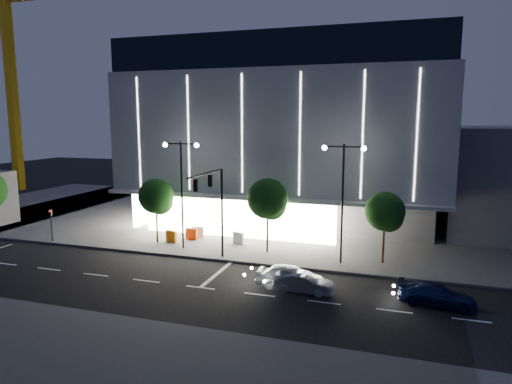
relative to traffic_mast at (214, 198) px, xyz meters
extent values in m
plane|color=black|center=(-1.00, -3.34, -5.03)|extent=(160.00, 160.00, 0.00)
cube|color=#474747|center=(4.00, 20.66, -4.95)|extent=(70.00, 40.00, 0.15)
cube|color=#474747|center=(4.00, -15.34, -4.95)|extent=(70.00, 10.00, 0.15)
cube|color=#4C4C51|center=(2.00, 20.66, -3.03)|extent=(28.00, 21.00, 4.00)
cube|color=gray|center=(2.00, 18.66, 4.47)|extent=(30.00, 25.00, 11.00)
cube|color=black|center=(2.00, 18.66, 11.47)|extent=(29.40, 24.50, 3.00)
cube|color=white|center=(-1.00, 7.36, -3.03)|extent=(18.00, 0.40, 3.60)
cube|color=white|center=(-11.80, 12.66, -3.03)|extent=(0.40, 10.00, 3.60)
cube|color=gray|center=(2.00, 6.36, -0.93)|extent=(30.00, 2.00, 0.30)
cube|color=white|center=(2.00, 6.14, 4.47)|extent=(24.00, 0.06, 10.00)
cylinder|color=black|center=(0.00, 1.46, -1.53)|extent=(0.18, 0.18, 7.00)
cylinder|color=black|center=(0.00, -1.44, 1.97)|extent=(0.14, 5.80, 0.14)
cube|color=black|center=(0.00, -0.74, 1.37)|extent=(0.28, 0.18, 0.85)
cube|color=black|center=(0.00, -3.14, 1.37)|extent=(0.28, 0.18, 0.85)
sphere|color=#FF0C0C|center=(-0.12, -0.74, 1.67)|extent=(0.14, 0.14, 0.14)
cylinder|color=black|center=(-4.00, 2.66, -0.53)|extent=(0.16, 0.16, 9.00)
cylinder|color=black|center=(-4.70, 2.66, 3.77)|extent=(1.40, 0.10, 0.10)
cylinder|color=black|center=(-3.30, 2.66, 3.77)|extent=(1.40, 0.10, 0.10)
sphere|color=white|center=(-5.40, 2.66, 3.67)|extent=(0.36, 0.36, 0.36)
sphere|color=white|center=(-2.60, 2.66, 3.67)|extent=(0.36, 0.36, 0.36)
cylinder|color=black|center=(9.00, 2.66, -0.53)|extent=(0.16, 0.16, 9.00)
cylinder|color=black|center=(8.30, 2.66, 3.77)|extent=(1.40, 0.10, 0.10)
cylinder|color=black|center=(9.70, 2.66, 3.77)|extent=(1.40, 0.10, 0.10)
sphere|color=white|center=(7.60, 2.66, 3.67)|extent=(0.36, 0.36, 0.36)
sphere|color=white|center=(10.40, 2.66, 3.67)|extent=(0.36, 0.36, 0.36)
cylinder|color=black|center=(-16.00, 1.16, -3.53)|extent=(0.12, 0.12, 3.00)
cube|color=black|center=(-16.00, 1.16, -2.33)|extent=(0.22, 0.16, 0.55)
sphere|color=#FF0C0C|center=(-16.00, 1.05, -2.18)|extent=(0.10, 0.10, 0.10)
cube|color=gold|center=(-43.00, 24.66, 8.97)|extent=(1.20, 1.20, 28.00)
cylinder|color=black|center=(-7.00, 3.66, -3.14)|extent=(0.16, 0.16, 3.78)
sphere|color=#13330E|center=(-7.00, 3.66, -0.82)|extent=(3.02, 3.02, 3.02)
sphere|color=#13330E|center=(-6.70, 3.86, -1.36)|extent=(2.16, 2.16, 2.16)
sphere|color=#13330E|center=(-7.25, 3.51, -1.14)|extent=(1.94, 1.94, 1.94)
cylinder|color=black|center=(3.00, 3.66, -3.00)|extent=(0.16, 0.16, 4.06)
sphere|color=#13330E|center=(3.00, 3.66, -0.50)|extent=(3.25, 3.25, 3.25)
sphere|color=#13330E|center=(3.30, 3.86, -1.08)|extent=(2.32, 2.32, 2.32)
sphere|color=#13330E|center=(2.75, 3.51, -0.85)|extent=(2.09, 2.09, 2.09)
cylinder|color=black|center=(12.00, 3.66, -3.21)|extent=(0.16, 0.16, 3.64)
sphere|color=#13330E|center=(12.00, 3.66, -0.97)|extent=(2.91, 2.91, 2.91)
sphere|color=#13330E|center=(12.30, 3.86, -1.49)|extent=(2.08, 2.08, 2.08)
sphere|color=#13330E|center=(11.75, 3.51, -1.28)|extent=(1.87, 1.87, 1.87)
imported|color=#B2B4BA|center=(6.53, -3.10, -4.28)|extent=(4.41, 1.82, 1.50)
imported|color=#989A9F|center=(7.50, -3.62, -4.41)|extent=(3.78, 1.39, 1.23)
imported|color=#151C50|center=(15.31, -3.22, -4.40)|extent=(4.45, 2.07, 1.26)
cube|color=orange|center=(-5.87, 4.09, -4.38)|extent=(1.13, 0.55, 1.00)
cube|color=silver|center=(-4.33, 6.13, -4.38)|extent=(1.11, 0.65, 1.00)
cube|color=#C6370B|center=(-4.54, 5.36, -4.38)|extent=(1.12, 0.37, 1.00)
cube|color=silver|center=(-0.06, 5.30, -4.38)|extent=(1.12, 0.63, 1.00)
camera|label=1|loc=(12.98, -30.49, 5.70)|focal=32.00mm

